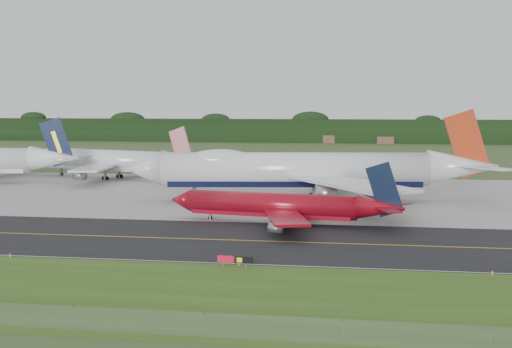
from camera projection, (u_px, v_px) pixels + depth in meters
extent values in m
plane|color=#3D4B23|center=(239.00, 235.00, 110.34)|extent=(600.00, 600.00, 0.00)
cube|color=#2F4F17|center=(178.00, 295.00, 75.96)|extent=(400.00, 30.00, 0.01)
cube|color=black|center=(234.00, 240.00, 106.41)|extent=(400.00, 32.00, 0.02)
cube|color=gray|center=(280.00, 194.00, 160.44)|extent=(400.00, 78.00, 0.01)
cube|color=gold|center=(234.00, 240.00, 106.41)|extent=(400.00, 0.40, 0.00)
cube|color=silver|center=(211.00, 263.00, 91.19)|extent=(400.00, 0.25, 0.00)
plane|color=slate|center=(139.00, 321.00, 63.09)|extent=(320.00, 0.00, 320.00)
cylinder|color=slate|center=(139.00, 321.00, 63.09)|extent=(0.10, 0.10, 2.20)
cube|color=black|center=(333.00, 131.00, 379.89)|extent=(700.00, 24.00, 12.00)
cylinder|color=silver|center=(295.00, 169.00, 147.90)|extent=(55.57, 15.16, 7.00)
cube|color=black|center=(295.00, 180.00, 148.13)|extent=(52.58, 13.02, 2.45)
cone|color=silver|center=(146.00, 169.00, 148.24)|extent=(7.86, 7.95, 7.00)
cone|color=silver|center=(463.00, 167.00, 147.47)|extent=(15.43, 9.10, 7.00)
ellipsoid|color=silver|center=(220.00, 160.00, 147.88)|extent=(15.01, 8.02, 4.46)
cube|color=silver|center=(350.00, 183.00, 132.39)|extent=(25.56, 31.50, 0.60)
cube|color=silver|center=(333.00, 168.00, 163.45)|extent=(18.37, 32.75, 0.60)
cube|color=#BF3815|center=(467.00, 144.00, 147.00)|extent=(10.04, 2.06, 14.51)
cylinder|color=gray|center=(326.00, 193.00, 133.30)|extent=(4.22, 3.48, 2.94)
cylinder|color=gray|center=(315.00, 177.00, 163.00)|extent=(4.22, 3.48, 2.94)
cylinder|color=gray|center=(371.00, 203.00, 119.73)|extent=(4.22, 3.48, 2.94)
cylinder|color=gray|center=(336.00, 171.00, 176.44)|extent=(4.22, 3.48, 2.94)
cylinder|color=black|center=(194.00, 198.00, 148.74)|extent=(1.33, 0.75, 1.26)
cylinder|color=slate|center=(317.00, 193.00, 144.46)|extent=(1.12, 1.12, 4.68)
cylinder|color=black|center=(317.00, 201.00, 144.63)|extent=(1.34, 0.81, 1.26)
cylinder|color=slate|center=(314.00, 188.00, 152.12)|extent=(1.12, 1.12, 4.68)
cylinder|color=black|center=(314.00, 196.00, 152.29)|extent=(1.34, 0.81, 1.26)
cylinder|color=maroon|center=(271.00, 204.00, 121.24)|extent=(29.80, 9.12, 4.00)
cube|color=maroon|center=(271.00, 212.00, 121.37)|extent=(28.17, 7.88, 1.40)
cone|color=maroon|center=(182.00, 200.00, 126.71)|extent=(4.34, 4.59, 4.00)
cone|color=maroon|center=(381.00, 208.00, 115.06)|extent=(8.38, 5.31, 4.00)
cube|color=maroon|center=(285.00, 217.00, 111.91)|extent=(9.39, 17.28, 0.45)
cube|color=maroon|center=(312.00, 203.00, 127.37)|extent=(13.83, 16.54, 0.45)
cube|color=black|center=(385.00, 189.00, 114.58)|extent=(6.27, 1.42, 9.10)
cylinder|color=gray|center=(276.00, 228.00, 108.42)|extent=(2.44, 2.04, 1.68)
cylinder|color=gray|center=(316.00, 206.00, 131.28)|extent=(2.44, 2.04, 1.68)
cylinder|color=black|center=(210.00, 218.00, 125.22)|extent=(0.77, 0.45, 0.72)
cylinder|color=slate|center=(280.00, 220.00, 118.61)|extent=(0.65, 0.65, 2.06)
cylinder|color=black|center=(280.00, 224.00, 118.68)|extent=(0.77, 0.48, 0.72)
cylinder|color=slate|center=(288.00, 216.00, 122.75)|extent=(0.65, 0.65, 2.06)
cylinder|color=black|center=(288.00, 220.00, 122.81)|extent=(0.77, 0.48, 0.72)
cone|color=white|center=(54.00, 158.00, 182.78)|extent=(13.25, 8.18, 6.32)
cube|color=#0C1635|center=(57.00, 142.00, 182.36)|extent=(8.82, 1.88, 12.76)
cylinder|color=gray|center=(15.00, 163.00, 208.73)|extent=(3.82, 3.16, 2.66)
cylinder|color=silver|center=(103.00, 160.00, 194.28)|extent=(39.42, 17.88, 5.52)
cube|color=silver|center=(103.00, 166.00, 194.45)|extent=(37.10, 15.94, 1.93)
cone|color=silver|center=(42.00, 157.00, 204.65)|extent=(6.46, 6.81, 5.52)
cone|color=silver|center=(180.00, 162.00, 182.59)|extent=(11.70, 8.57, 5.52)
cube|color=silver|center=(95.00, 168.00, 181.13)|extent=(9.68, 23.42, 0.50)
cube|color=silver|center=(149.00, 161.00, 201.16)|extent=(20.88, 21.43, 0.50)
cube|color=red|center=(182.00, 148.00, 181.95)|extent=(7.36, 2.84, 10.97)
cylinder|color=gray|center=(80.00, 175.00, 176.64)|extent=(3.59, 3.16, 2.32)
cylinder|color=gray|center=(159.00, 165.00, 206.25)|extent=(3.59, 3.16, 2.32)
cylinder|color=black|center=(62.00, 174.00, 201.74)|extent=(1.08, 0.74, 0.99)
cylinder|color=slate|center=(105.00, 174.00, 190.47)|extent=(0.98, 0.98, 3.48)
cylinder|color=black|center=(105.00, 178.00, 190.59)|extent=(1.10, 0.79, 0.99)
cylinder|color=slate|center=(120.00, 172.00, 195.81)|extent=(0.98, 0.98, 3.48)
cylinder|color=black|center=(120.00, 176.00, 195.93)|extent=(1.10, 0.79, 0.99)
cylinder|color=slate|center=(223.00, 265.00, 88.57)|extent=(0.11, 0.11, 0.66)
cylinder|color=slate|center=(246.00, 266.00, 87.95)|extent=(0.11, 0.11, 0.66)
cube|color=maroon|center=(226.00, 259.00, 88.44)|extent=(2.09, 0.30, 0.85)
cube|color=black|center=(240.00, 260.00, 88.04)|extent=(0.95, 0.23, 0.85)
cube|color=black|center=(249.00, 260.00, 87.80)|extent=(1.14, 0.24, 0.85)
cylinder|color=yellow|center=(10.00, 256.00, 94.50)|extent=(0.16, 0.16, 0.50)
cylinder|color=yellow|center=(239.00, 264.00, 89.57)|extent=(0.16, 0.16, 0.50)
cylinder|color=yellow|center=(492.00, 273.00, 84.67)|extent=(0.16, 0.16, 0.50)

